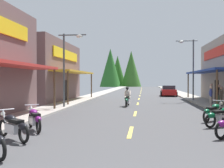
{
  "coord_description": "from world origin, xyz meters",
  "views": [
    {
      "loc": [
        0.53,
        -1.92,
        2.08
      ],
      "look_at": [
        -2.94,
        26.43,
        1.67
      ],
      "focal_mm": 41.84,
      "sensor_mm": 36.0,
      "label": 1
    }
  ],
  "objects_px": {
    "streetlamp_right": "(190,61)",
    "pedestrian_by_shop": "(211,92)",
    "rider_cruising_lead": "(127,98)",
    "motorcycle_parked_right_4": "(214,112)",
    "streetlamp_left": "(68,59)",
    "motorcycle_parked_left_2": "(35,119)",
    "pedestrian_strolling": "(211,95)",
    "pedestrian_waiting": "(219,93)",
    "motorcycle_parked_right_3": "(223,116)",
    "pedestrian_browsing": "(221,95)",
    "parked_car_curbside": "(169,91)",
    "motorcycle_parked_left_1": "(13,126)"
  },
  "relations": [
    {
      "from": "pedestrian_strolling",
      "to": "rider_cruising_lead",
      "type": "bearing_deg",
      "value": -174.92
    },
    {
      "from": "motorcycle_parked_right_3",
      "to": "motorcycle_parked_right_4",
      "type": "distance_m",
      "value": 1.65
    },
    {
      "from": "streetlamp_left",
      "to": "pedestrian_by_shop",
      "type": "xyz_separation_m",
      "value": [
        11.28,
        4.19,
        -2.61
      ]
    },
    {
      "from": "motorcycle_parked_right_3",
      "to": "pedestrian_by_shop",
      "type": "distance_m",
      "value": 11.19
    },
    {
      "from": "rider_cruising_lead",
      "to": "pedestrian_by_shop",
      "type": "bearing_deg",
      "value": -69.21
    },
    {
      "from": "streetlamp_left",
      "to": "pedestrian_browsing",
      "type": "bearing_deg",
      "value": 10.79
    },
    {
      "from": "pedestrian_by_shop",
      "to": "pedestrian_waiting",
      "type": "xyz_separation_m",
      "value": [
        0.4,
        -0.77,
        -0.04
      ]
    },
    {
      "from": "motorcycle_parked_right_4",
      "to": "pedestrian_browsing",
      "type": "distance_m",
      "value": 7.72
    },
    {
      "from": "pedestrian_browsing",
      "to": "pedestrian_strolling",
      "type": "bearing_deg",
      "value": -104.1
    },
    {
      "from": "streetlamp_left",
      "to": "motorcycle_parked_left_1",
      "type": "bearing_deg",
      "value": -84.08
    },
    {
      "from": "motorcycle_parked_right_3",
      "to": "pedestrian_browsing",
      "type": "distance_m",
      "value": 9.3
    },
    {
      "from": "motorcycle_parked_left_2",
      "to": "motorcycle_parked_left_1",
      "type": "bearing_deg",
      "value": 144.31
    },
    {
      "from": "motorcycle_parked_left_2",
      "to": "parked_car_curbside",
      "type": "bearing_deg",
      "value": -52.66
    },
    {
      "from": "motorcycle_parked_left_2",
      "to": "pedestrian_strolling",
      "type": "height_order",
      "value": "pedestrian_strolling"
    },
    {
      "from": "streetlamp_left",
      "to": "pedestrian_by_shop",
      "type": "height_order",
      "value": "streetlamp_left"
    },
    {
      "from": "pedestrian_by_shop",
      "to": "pedestrian_waiting",
      "type": "distance_m",
      "value": 0.87
    },
    {
      "from": "motorcycle_parked_right_4",
      "to": "motorcycle_parked_left_1",
      "type": "bearing_deg",
      "value": 164.05
    },
    {
      "from": "pedestrian_browsing",
      "to": "motorcycle_parked_left_1",
      "type": "bearing_deg",
      "value": -84.73
    },
    {
      "from": "motorcycle_parked_right_4",
      "to": "pedestrian_by_shop",
      "type": "relative_size",
      "value": 0.93
    },
    {
      "from": "motorcycle_parked_right_3",
      "to": "motorcycle_parked_left_2",
      "type": "relative_size",
      "value": 1.04
    },
    {
      "from": "pedestrian_browsing",
      "to": "rider_cruising_lead",
      "type": "bearing_deg",
      "value": -132.62
    },
    {
      "from": "parked_car_curbside",
      "to": "motorcycle_parked_right_3",
      "type": "bearing_deg",
      "value": -177.07
    },
    {
      "from": "motorcycle_parked_left_1",
      "to": "motorcycle_parked_right_4",
      "type": "bearing_deg",
      "value": -111.23
    },
    {
      "from": "parked_car_curbside",
      "to": "pedestrian_browsing",
      "type": "bearing_deg",
      "value": -166.76
    },
    {
      "from": "rider_cruising_lead",
      "to": "motorcycle_parked_right_4",
      "type": "bearing_deg",
      "value": -142.71
    },
    {
      "from": "streetlamp_right",
      "to": "pedestrian_browsing",
      "type": "height_order",
      "value": "streetlamp_right"
    },
    {
      "from": "motorcycle_parked_left_2",
      "to": "pedestrian_browsing",
      "type": "distance_m",
      "value": 14.98
    },
    {
      "from": "rider_cruising_lead",
      "to": "pedestrian_strolling",
      "type": "height_order",
      "value": "pedestrian_strolling"
    },
    {
      "from": "motorcycle_parked_left_1",
      "to": "parked_car_curbside",
      "type": "distance_m",
      "value": 27.65
    },
    {
      "from": "streetlamp_right",
      "to": "motorcycle_parked_left_2",
      "type": "distance_m",
      "value": 18.91
    },
    {
      "from": "streetlamp_right",
      "to": "rider_cruising_lead",
      "type": "height_order",
      "value": "streetlamp_right"
    },
    {
      "from": "motorcycle_parked_right_4",
      "to": "parked_car_curbside",
      "type": "relative_size",
      "value": 0.38
    },
    {
      "from": "motorcycle_parked_right_4",
      "to": "motorcycle_parked_left_1",
      "type": "height_order",
      "value": "same"
    },
    {
      "from": "pedestrian_by_shop",
      "to": "parked_car_curbside",
      "type": "height_order",
      "value": "pedestrian_by_shop"
    },
    {
      "from": "pedestrian_by_shop",
      "to": "pedestrian_browsing",
      "type": "relative_size",
      "value": 1.13
    },
    {
      "from": "pedestrian_strolling",
      "to": "pedestrian_by_shop",
      "type": "bearing_deg",
      "value": 82.68
    },
    {
      "from": "motorcycle_parked_right_4",
      "to": "streetlamp_right",
      "type": "bearing_deg",
      "value": 36.69
    },
    {
      "from": "streetlamp_right",
      "to": "pedestrian_by_shop",
      "type": "distance_m",
      "value": 4.73
    },
    {
      "from": "rider_cruising_lead",
      "to": "streetlamp_left",
      "type": "bearing_deg",
      "value": 117.13
    },
    {
      "from": "streetlamp_right",
      "to": "motorcycle_parked_left_2",
      "type": "bearing_deg",
      "value": -119.06
    },
    {
      "from": "rider_cruising_lead",
      "to": "pedestrian_strolling",
      "type": "bearing_deg",
      "value": -89.54
    },
    {
      "from": "rider_cruising_lead",
      "to": "pedestrian_by_shop",
      "type": "height_order",
      "value": "pedestrian_by_shop"
    },
    {
      "from": "streetlamp_left",
      "to": "pedestrian_strolling",
      "type": "distance_m",
      "value": 11.07
    },
    {
      "from": "motorcycle_parked_right_3",
      "to": "rider_cruising_lead",
      "type": "bearing_deg",
      "value": 87.31
    },
    {
      "from": "pedestrian_waiting",
      "to": "motorcycle_parked_right_3",
      "type": "bearing_deg",
      "value": -67.62
    },
    {
      "from": "streetlamp_left",
      "to": "pedestrian_waiting",
      "type": "relative_size",
      "value": 3.19
    },
    {
      "from": "streetlamp_left",
      "to": "rider_cruising_lead",
      "type": "xyz_separation_m",
      "value": [
        4.27,
        1.92,
        -3.01
      ]
    },
    {
      "from": "motorcycle_parked_left_2",
      "to": "pedestrian_browsing",
      "type": "xyz_separation_m",
      "value": [
        10.44,
        10.73,
        0.43
      ]
    },
    {
      "from": "motorcycle_parked_right_3",
      "to": "rider_cruising_lead",
      "type": "xyz_separation_m",
      "value": [
        -4.78,
        8.68,
        0.17
      ]
    },
    {
      "from": "streetlamp_right",
      "to": "parked_car_curbside",
      "type": "height_order",
      "value": "streetlamp_right"
    }
  ]
}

